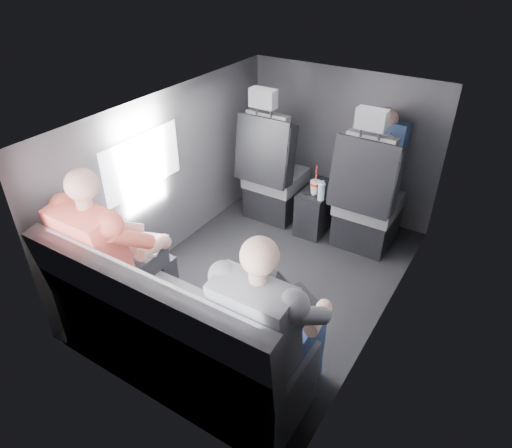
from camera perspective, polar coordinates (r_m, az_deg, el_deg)
The scene contains 19 objects.
floor at distance 3.62m, azimuth 1.39°, elevation -6.82°, with size 2.60×2.60×0.00m, color black.
ceiling at distance 2.95m, azimuth 1.75°, elevation 13.80°, with size 2.60×2.60×0.00m, color #B2B2AD.
panel_left at distance 3.72m, azimuth -10.52°, elevation 6.12°, with size 0.02×2.60×1.35m, color #56565B.
panel_right at distance 2.96m, azimuth 16.71°, elevation -2.37°, with size 0.02×2.60×1.35m, color #56565B.
panel_front at distance 4.29m, azimuth 10.61°, elevation 9.83°, with size 1.80×0.02×1.35m, color #56565B.
panel_back at distance 2.43m, azimuth -14.68°, elevation -10.90°, with size 1.80×0.02×1.35m, color #56565B.
side_window at distance 3.42m, azimuth -13.95°, elevation 7.43°, with size 0.02×0.75×0.42m, color white.
seatbelt at distance 3.56m, azimuth 13.48°, elevation 6.77°, with size 0.05×0.01×0.65m, color black.
front_seat_left at distance 4.20m, azimuth 2.09°, elevation 5.75°, with size 0.52×0.58×1.26m.
front_seat_right at distance 3.89m, azimuth 13.62°, elevation 2.38°, with size 0.52×0.58×1.26m.
center_console at distance 4.15m, azimuth 7.68°, elevation 1.95°, with size 0.24×0.48×0.41m.
rear_bench at distance 2.79m, azimuth -10.13°, elevation -13.62°, with size 1.60×0.57×0.92m.
soda_cup at distance 3.94m, azimuth 7.40°, elevation 4.62°, with size 0.09×0.09×0.27m.
water_bottle at distance 3.85m, azimuth 8.18°, elevation 4.08°, with size 0.06×0.06×0.17m.
laptop_white at distance 3.03m, azimuth -15.14°, elevation -2.09°, with size 0.38×0.39×0.24m.
laptop_black at distance 2.48m, azimuth 4.90°, elevation -9.97°, with size 0.37×0.41×0.22m.
passenger_rear_left at distance 2.94m, azimuth -17.51°, elevation -3.51°, with size 0.52×0.64×1.25m.
passenger_rear_right at distance 2.36m, azimuth 1.75°, elevation -12.58°, with size 0.50×0.62×1.22m.
passenger_front_right at distance 3.97m, azimuth 15.32°, elevation 8.28°, with size 0.37×0.37×0.71m.
Camera 1 is at (1.41, -2.41, 2.31)m, focal length 32.00 mm.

